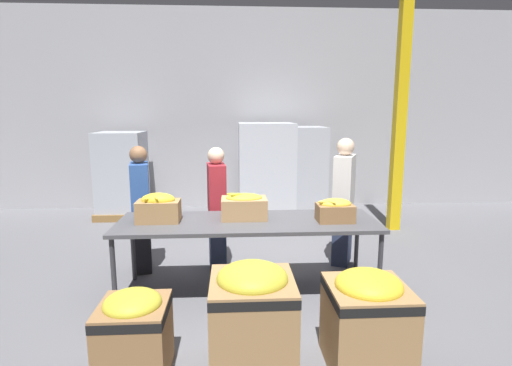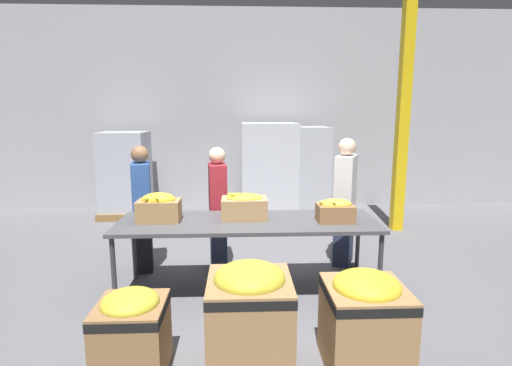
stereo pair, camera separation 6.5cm
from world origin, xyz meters
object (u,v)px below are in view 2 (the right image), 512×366
Objects in this scene: banana_box_1 at (244,206)px; sorting_table at (248,225)px; pallet_stack_0 at (269,170)px; volunteer_2 at (143,209)px; donation_bin_0 at (132,330)px; banana_box_0 at (159,207)px; donation_bin_2 at (365,318)px; volunteer_0 at (218,209)px; pallet_stack_1 at (303,172)px; banana_box_2 at (335,210)px; support_pillar at (403,110)px; pallet_stack_2 at (125,175)px; volunteer_1 at (345,202)px; donation_bin_1 at (250,315)px.

sorting_table is at bearing -69.95° from banana_box_1.
pallet_stack_0 reaches higher than sorting_table.
pallet_stack_0 is (0.48, 3.34, 0.11)m from sorting_table.
donation_bin_0 is (0.39, -2.07, -0.43)m from volunteer_2.
sorting_table is 1.78× the size of volunteer_2.
donation_bin_2 is at bearing -37.33° from banana_box_0.
banana_box_1 is 0.32× the size of volunteer_0.
banana_box_2 is at bearing -93.29° from pallet_stack_1.
pallet_stack_2 is at bearing 166.81° from support_pillar.
volunteer_1 is (1.27, 0.80, 0.05)m from sorting_table.
donation_bin_2 is at bearing 13.96° from volunteer_1.
donation_bin_2 is 0.44× the size of pallet_stack_0.
pallet_stack_0 reaches higher than donation_bin_1.
pallet_stack_0 reaches higher than banana_box_2.
support_pillar reaches higher than pallet_stack_1.
volunteer_1 reaches higher than banana_box_2.
volunteer_1 reaches higher than pallet_stack_2.
donation_bin_0 is (-0.91, -1.37, -0.41)m from sorting_table.
banana_box_1 is 0.28× the size of pallet_stack_0.
volunteer_0 is 2.46m from donation_bin_2.
volunteer_1 is at bearing -131.40° from support_pillar.
sorting_table is 4.19× the size of donation_bin_0.
sorting_table is 4.08m from pallet_stack_2.
volunteer_0 is (0.59, 0.70, -0.20)m from banana_box_0.
banana_box_0 is at bearing -113.30° from pallet_stack_0.
pallet_stack_1 is (2.08, 3.30, -0.13)m from banana_box_0.
banana_box_0 is 2.36m from volunteer_1.
pallet_stack_0 reaches higher than volunteer_1.
volunteer_1 is 2.57m from volunteer_2.
volunteer_2 is (-2.23, 0.78, -0.16)m from banana_box_2.
donation_bin_0 is at bearing 180.00° from donation_bin_2.
pallet_stack_0 is at bearing -1.22° from pallet_stack_2.
banana_box_0 is (-0.95, 0.02, 0.20)m from sorting_table.
banana_box_0 is 0.26× the size of pallet_stack_0.
donation_bin_0 is 0.38× the size of pallet_stack_0.
banana_box_2 is at bearing 35.16° from donation_bin_0.
support_pillar is (3.87, 1.57, 1.22)m from volunteer_2.
pallet_stack_0 is (0.49, 4.71, 0.41)m from donation_bin_1.
banana_box_0 is 2.36m from donation_bin_2.
pallet_stack_2 is at bearing 178.78° from pallet_stack_0.
sorting_table is 3.23× the size of donation_bin_1.
banana_box_0 is 1.16× the size of banana_box_2.
support_pillar reaches higher than banana_box_2.
sorting_table reaches higher than donation_bin_2.
banana_box_0 is 4.31m from support_pillar.
pallet_stack_0 is at bearing 73.64° from donation_bin_0.
pallet_stack_0 is 1.10× the size of pallet_stack_2.
donation_bin_1 reaches higher than donation_bin_2.
donation_bin_1 is 0.22× the size of support_pillar.
sorting_table is 1.70m from donation_bin_0.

